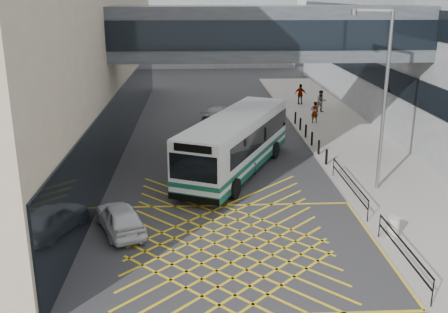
{
  "coord_description": "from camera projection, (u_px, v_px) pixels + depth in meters",
  "views": [
    {
      "loc": [
        -1.13,
        -18.59,
        9.65
      ],
      "look_at": [
        0.0,
        4.0,
        2.6
      ],
      "focal_mm": 42.0,
      "sensor_mm": 36.0,
      "label": 1
    }
  ],
  "objects": [
    {
      "name": "bus",
      "position": [
        237.0,
        142.0,
        29.18
      ],
      "size": [
        7.15,
        11.61,
        3.24
      ],
      "rotation": [
        0.0,
        0.0,
        -0.42
      ],
      "color": "silver",
      "rests_on": "ground"
    },
    {
      "name": "pavement",
      "position": [
        349.0,
        142.0,
        35.36
      ],
      "size": [
        6.0,
        54.0,
        0.16
      ],
      "primitive_type": "cube",
      "color": "gray",
      "rests_on": "ground"
    },
    {
      "name": "pedestrian_c",
      "position": [
        301.0,
        94.0,
        46.7
      ],
      "size": [
        1.18,
        0.93,
        1.8
      ],
      "primitive_type": "imported",
      "rotation": [
        0.0,
        0.0,
        2.69
      ],
      "color": "gray",
      "rests_on": "pavement"
    },
    {
      "name": "litter_bin",
      "position": [
        393.0,
        227.0,
        21.23
      ],
      "size": [
        0.49,
        0.49,
        0.85
      ],
      "primitive_type": "cylinder",
      "color": "#ADA89E",
      "rests_on": "pavement"
    },
    {
      "name": "pedestrian_b",
      "position": [
        321.0,
        101.0,
        43.59
      ],
      "size": [
        0.92,
        0.57,
        1.81
      ],
      "primitive_type": "imported",
      "rotation": [
        0.0,
        0.0,
        0.07
      ],
      "color": "gray",
      "rests_on": "pavement"
    },
    {
      "name": "bollards",
      "position": [
        309.0,
        135.0,
        35.07
      ],
      "size": [
        0.14,
        10.14,
        0.9
      ],
      "color": "black",
      "rests_on": "pavement"
    },
    {
      "name": "ground",
      "position": [
        229.0,
        249.0,
        20.65
      ],
      "size": [
        120.0,
        120.0,
        0.0
      ],
      "primitive_type": "plane",
      "color": "#333335"
    },
    {
      "name": "box_junction",
      "position": [
        229.0,
        249.0,
        20.65
      ],
      "size": [
        12.0,
        9.0,
        0.01
      ],
      "color": "gold",
      "rests_on": "ground"
    },
    {
      "name": "car_dark",
      "position": [
        234.0,
        158.0,
        30.0
      ],
      "size": [
        2.48,
        4.34,
        1.28
      ],
      "primitive_type": "imported",
      "rotation": [
        0.0,
        0.0,
        3.37
      ],
      "color": "black",
      "rests_on": "ground"
    },
    {
      "name": "kerb_railings",
      "position": [
        370.0,
        208.0,
        22.38
      ],
      "size": [
        0.05,
        12.54,
        1.0
      ],
      "color": "black",
      "rests_on": "pavement"
    },
    {
      "name": "car_silver",
      "position": [
        218.0,
        114.0,
        40.55
      ],
      "size": [
        3.12,
        5.14,
        1.49
      ],
      "primitive_type": "imported",
      "rotation": [
        0.0,
        0.0,
        2.9
      ],
      "color": "gray",
      "rests_on": "ground"
    },
    {
      "name": "street_lamp",
      "position": [
        381.0,
        90.0,
        25.31
      ],
      "size": [
        1.95,
        0.91,
        8.81
      ],
      "rotation": [
        0.0,
        0.0,
        -0.35
      ],
      "color": "slate",
      "rests_on": "pavement"
    },
    {
      "name": "car_white",
      "position": [
        120.0,
        217.0,
        22.03
      ],
      "size": [
        3.09,
        4.38,
        1.29
      ],
      "primitive_type": "imported",
      "rotation": [
        0.0,
        0.0,
        3.54
      ],
      "color": "silver",
      "rests_on": "ground"
    },
    {
      "name": "pedestrian_a",
      "position": [
        315.0,
        112.0,
        40.07
      ],
      "size": [
        0.71,
        0.56,
        1.62
      ],
      "primitive_type": "imported",
      "rotation": [
        0.0,
        0.0,
        3.31
      ],
      "color": "gray",
      "rests_on": "pavement"
    },
    {
      "name": "skybridge",
      "position": [
        269.0,
        33.0,
        30.0
      ],
      "size": [
        20.0,
        4.1,
        3.0
      ],
      "color": "#3B4045",
      "rests_on": "ground"
    }
  ]
}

